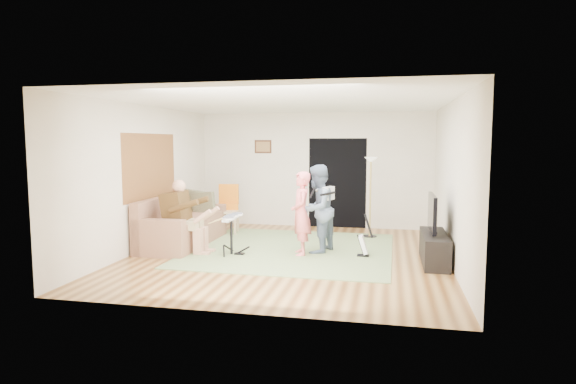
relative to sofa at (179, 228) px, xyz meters
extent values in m
plane|color=brown|center=(2.30, -0.45, -0.32)|extent=(6.00, 6.00, 0.00)
plane|color=white|center=(2.30, -0.45, 2.38)|extent=(6.00, 6.00, 0.00)
plane|color=brown|center=(-0.44, -0.25, 1.23)|extent=(0.00, 2.05, 2.05)
plane|color=black|center=(2.85, 2.54, 0.73)|extent=(2.10, 0.00, 2.10)
cube|color=#3F2314|center=(1.05, 2.54, 1.58)|extent=(0.42, 0.03, 0.32)
cube|color=#697F4D|center=(2.28, -0.03, -0.31)|extent=(3.73, 3.73, 0.02)
cube|color=#8D5F46|center=(0.10, 0.00, -0.08)|extent=(0.95, 1.90, 0.47)
cube|color=#8D5F46|center=(-0.30, 0.00, 0.16)|extent=(0.18, 2.34, 0.95)
cube|color=#8D5F46|center=(0.10, 1.06, 0.02)|extent=(0.95, 0.22, 0.67)
cube|color=#8D5F46|center=(0.10, -1.06, 0.02)|extent=(0.95, 0.22, 0.67)
cube|color=#4A3114|center=(0.25, -0.65, 0.49)|extent=(0.37, 0.49, 0.62)
sphere|color=tan|center=(0.32, -0.65, 0.90)|extent=(0.24, 0.24, 0.24)
cylinder|color=black|center=(1.30, -0.65, 0.03)|extent=(0.05, 0.05, 0.65)
cube|color=white|center=(1.30, -0.65, 0.35)|extent=(0.13, 0.65, 0.04)
imported|color=#F66B6E|center=(2.52, -0.39, 0.43)|extent=(0.50, 0.63, 1.50)
imported|color=slate|center=(2.78, -0.14, 0.49)|extent=(0.82, 0.93, 1.61)
cube|color=black|center=(3.62, -0.30, -0.30)|extent=(0.21, 0.17, 0.03)
cube|color=white|center=(3.62, -0.30, -0.10)|extent=(0.16, 0.25, 0.33)
cylinder|color=black|center=(3.71, -0.30, 0.24)|extent=(0.17, 0.04, 0.43)
cylinder|color=black|center=(3.66, 1.49, -0.30)|extent=(0.30, 0.30, 0.03)
cylinder|color=#AB9249|center=(3.66, 1.49, 0.51)|extent=(0.04, 0.04, 1.61)
cone|color=white|center=(3.66, 1.49, 1.33)|extent=(0.27, 0.27, 0.11)
cube|color=tan|center=(0.59, 1.23, 0.18)|extent=(0.53, 0.53, 0.04)
cube|color=orange|center=(0.59, 1.43, 0.53)|extent=(0.44, 0.16, 0.46)
cube|color=black|center=(4.80, -0.51, -0.07)|extent=(0.40, 1.40, 0.50)
cube|color=black|center=(4.75, -0.51, 0.53)|extent=(0.06, 1.02, 0.60)
camera|label=1|loc=(4.03, -8.72, 1.71)|focal=30.00mm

